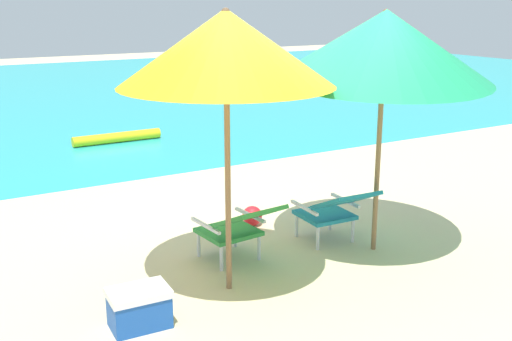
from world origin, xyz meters
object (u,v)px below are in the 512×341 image
swim_buoy (117,137)px  beach_umbrella_left (226,48)px  lounge_chair_right (335,208)px  beach_ball (252,216)px  lounge_chair_left (238,225)px  beach_umbrella_right (384,45)px  cooler_box (139,308)px

swim_buoy → beach_umbrella_left: 6.54m
lounge_chair_right → beach_ball: size_ratio=3.93×
lounge_chair_left → lounge_chair_right: size_ratio=1.03×
lounge_chair_right → lounge_chair_left: bearing=175.8°
beach_umbrella_left → lounge_chair_right: bearing=13.3°
swim_buoy → beach_umbrella_right: bearing=-83.3°
cooler_box → lounge_chair_left: bearing=27.6°
beach_umbrella_left → beach_umbrella_right: 1.71m
swim_buoy → lounge_chair_right: lounge_chair_right is taller
lounge_chair_left → lounge_chair_right: bearing=-4.2°
lounge_chair_right → cooler_box: size_ratio=1.85×
swim_buoy → beach_ball: (-0.01, -4.88, 0.02)m
swim_buoy → beach_umbrella_right: (0.72, -6.10, 1.97)m
beach_umbrella_left → cooler_box: beach_umbrella_left is taller
cooler_box → beach_ball: bearing=38.4°
beach_umbrella_left → cooler_box: (-0.92, -0.24, -1.95)m
beach_ball → lounge_chair_left: bearing=-127.2°
lounge_chair_left → beach_umbrella_right: beach_umbrella_right is taller
beach_umbrella_left → beach_ball: size_ratio=10.62×
beach_umbrella_right → beach_ball: 2.42m
lounge_chair_left → lounge_chair_right: 1.10m
swim_buoy → beach_ball: size_ratio=7.01×
beach_umbrella_right → beach_ball: beach_umbrella_right is taller
lounge_chair_left → beach_ball: lounge_chair_left is taller
lounge_chair_left → cooler_box: bearing=-152.4°
lounge_chair_left → beach_umbrella_right: size_ratio=0.34×
beach_umbrella_left → beach_ball: beach_umbrella_left is taller
beach_umbrella_right → lounge_chair_right: bearing=134.4°
beach_umbrella_right → cooler_box: 3.26m
beach_umbrella_left → cooler_box: 2.17m
swim_buoy → lounge_chair_right: size_ratio=1.78×
swim_buoy → beach_ball: bearing=-90.2°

